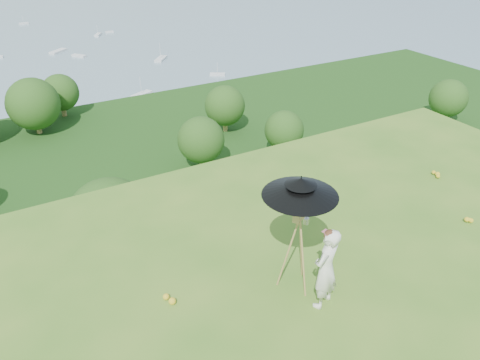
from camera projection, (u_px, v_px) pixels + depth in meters
ground at (462, 321)px, 7.54m from camera, size 14.00×14.00×0.00m
forest_slope at (108, 299)px, 48.38m from camera, size 140.00×56.00×22.00m
shoreline_tier at (50, 186)px, 82.08m from camera, size 170.00×28.00×8.00m
slope_trees at (86, 182)px, 41.43m from camera, size 110.00×50.00×6.00m
harbor_town at (43, 153)px, 78.86m from camera, size 110.00×22.00×5.00m
wildflowers at (450, 308)px, 7.70m from camera, size 10.00×10.50×0.12m
painter at (326, 269)px, 7.51m from camera, size 0.65×0.54×1.51m
field_easel at (298, 245)px, 7.84m from camera, size 0.91×0.91×1.76m
sun_umbrella at (300, 197)px, 7.38m from camera, size 1.59×1.59×0.75m
painter_cap at (330, 233)px, 7.15m from camera, size 0.23×0.25×0.10m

